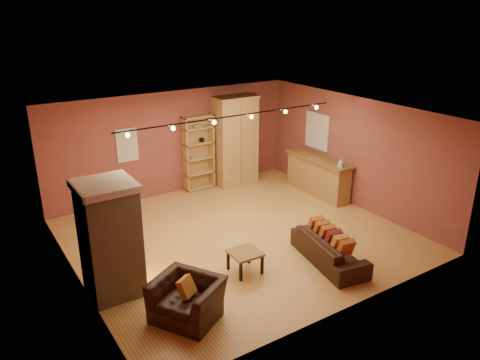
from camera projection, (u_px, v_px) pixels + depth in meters
floor at (239, 236)px, 10.54m from camera, size 7.00×7.00×0.00m
ceiling at (238, 114)px, 9.56m from camera, size 7.00×7.00×0.00m
back_wall at (174, 143)px, 12.61m from camera, size 7.00×0.02×2.80m
left_wall at (72, 215)px, 8.27m from camera, size 0.02×6.50×2.80m
right_wall at (355, 152)px, 11.83m from camera, size 0.02×6.50×2.80m
fireplace at (111, 239)px, 8.15m from camera, size 1.01×0.98×2.12m
back_window at (127, 145)px, 11.88m from camera, size 0.56×0.04×0.86m
bookcase at (197, 152)px, 12.97m from camera, size 0.86×0.33×2.11m
armoire at (235, 140)px, 13.29m from camera, size 1.25×0.71×2.55m
bar_counter at (318, 176)px, 12.75m from camera, size 0.58×2.17×1.04m
tissue_box at (341, 163)px, 11.84m from camera, size 0.16×0.16×0.22m
right_window at (317, 131)px, 12.83m from camera, size 0.05×0.90×1.00m
loveseat at (329, 244)px, 9.37m from camera, size 0.90×1.97×0.78m
armchair at (187, 293)px, 7.65m from camera, size 1.15×1.28×0.93m
coffee_table at (245, 255)px, 9.02m from camera, size 0.59×0.59×0.44m
track_rail at (233, 118)px, 9.76m from camera, size 5.20×0.09×0.13m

